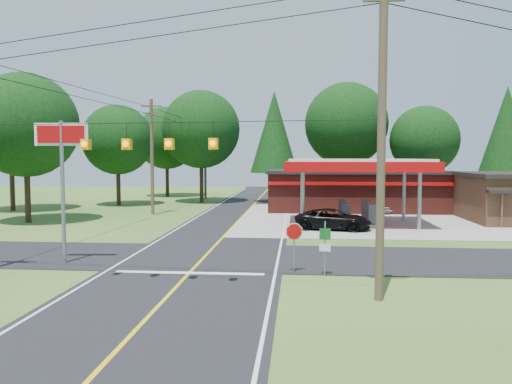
# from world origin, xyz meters

# --- Properties ---
(ground) EXTENTS (120.00, 120.00, 0.00)m
(ground) POSITION_xyz_m (0.00, 0.00, 0.00)
(ground) COLOR #345F21
(ground) RESTS_ON ground
(main_highway) EXTENTS (8.00, 120.00, 0.02)m
(main_highway) POSITION_xyz_m (0.00, 0.00, 0.01)
(main_highway) COLOR black
(main_highway) RESTS_ON ground
(cross_road) EXTENTS (70.00, 7.00, 0.02)m
(cross_road) POSITION_xyz_m (0.00, 0.00, 0.01)
(cross_road) COLOR black
(cross_road) RESTS_ON ground
(lane_center_yellow) EXTENTS (0.15, 110.00, 0.00)m
(lane_center_yellow) POSITION_xyz_m (0.00, 0.00, 0.03)
(lane_center_yellow) COLOR yellow
(lane_center_yellow) RESTS_ON main_highway
(gas_canopy) EXTENTS (10.60, 7.40, 4.88)m
(gas_canopy) POSITION_xyz_m (9.00, 13.00, 4.27)
(gas_canopy) COLOR gray
(gas_canopy) RESTS_ON ground
(convenience_store) EXTENTS (16.40, 7.55, 3.80)m
(convenience_store) POSITION_xyz_m (10.00, 22.98, 1.92)
(convenience_store) COLOR maroon
(convenience_store) RESTS_ON ground
(utility_pole_near_right) EXTENTS (1.80, 0.30, 11.50)m
(utility_pole_near_right) POSITION_xyz_m (7.50, -7.00, 5.96)
(utility_pole_near_right) COLOR #473828
(utility_pole_near_right) RESTS_ON ground
(utility_pole_far_left) EXTENTS (1.80, 0.30, 10.00)m
(utility_pole_far_left) POSITION_xyz_m (-8.00, 18.00, 5.20)
(utility_pole_far_left) COLOR #473828
(utility_pole_far_left) RESTS_ON ground
(utility_pole_north) EXTENTS (0.30, 0.30, 9.50)m
(utility_pole_north) POSITION_xyz_m (-6.50, 35.00, 4.75)
(utility_pole_north) COLOR #473828
(utility_pole_north) RESTS_ON ground
(overhead_beacons) EXTENTS (17.04, 2.04, 1.03)m
(overhead_beacons) POSITION_xyz_m (-1.00, -6.00, 6.21)
(overhead_beacons) COLOR black
(overhead_beacons) RESTS_ON ground
(treeline_backdrop) EXTENTS (70.27, 51.59, 13.30)m
(treeline_backdrop) POSITION_xyz_m (0.82, 24.01, 7.49)
(treeline_backdrop) COLOR #332316
(treeline_backdrop) RESTS_ON ground
(suv_car) EXTENTS (6.01, 6.01, 1.43)m
(suv_car) POSITION_xyz_m (7.09, 10.00, 0.72)
(suv_car) COLOR black
(suv_car) RESTS_ON ground
(sedan_car) EXTENTS (4.26, 4.26, 1.18)m
(sedan_car) POSITION_xyz_m (12.00, 21.00, 0.59)
(sedan_car) COLOR silver
(sedan_car) RESTS_ON ground
(big_stop_sign) EXTENTS (2.49, 0.31, 6.70)m
(big_stop_sign) POSITION_xyz_m (-6.34, -2.01, 4.96)
(big_stop_sign) COLOR gray
(big_stop_sign) RESTS_ON ground
(octagonal_stop_sign) EXTENTS (0.76, 0.16, 2.18)m
(octagonal_stop_sign) POSITION_xyz_m (4.50, -3.01, 1.62)
(octagonal_stop_sign) COLOR gray
(octagonal_stop_sign) RESTS_ON ground
(route_sign_post) EXTENTS (0.47, 0.11, 2.32)m
(route_sign_post) POSITION_xyz_m (5.80, -3.52, 1.39)
(route_sign_post) COLOR gray
(route_sign_post) RESTS_ON ground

